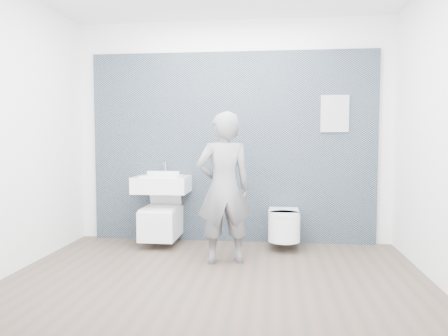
# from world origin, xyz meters

# --- Properties ---
(ground) EXTENTS (4.00, 4.00, 0.00)m
(ground) POSITION_xyz_m (0.00, 0.00, 0.00)
(ground) COLOR brown
(ground) RESTS_ON ground
(room_shell) EXTENTS (4.00, 4.00, 4.00)m
(room_shell) POSITION_xyz_m (0.00, 0.00, 1.74)
(room_shell) COLOR white
(room_shell) RESTS_ON ground
(tile_wall) EXTENTS (3.60, 0.06, 2.40)m
(tile_wall) POSITION_xyz_m (0.00, 1.47, 0.00)
(tile_wall) COLOR black
(tile_wall) RESTS_ON ground
(washbasin) EXTENTS (0.67, 0.50, 0.50)m
(washbasin) POSITION_xyz_m (-0.84, 1.19, 0.76)
(washbasin) COLOR white
(washbasin) RESTS_ON ground
(toilet_square) EXTENTS (0.43, 0.62, 0.81)m
(toilet_square) POSITION_xyz_m (-0.84, 1.14, 0.30)
(toilet_square) COLOR white
(toilet_square) RESTS_ON ground
(toilet_rounded) EXTENTS (0.37, 0.63, 0.34)m
(toilet_rounded) POSITION_xyz_m (0.66, 1.12, 0.29)
(toilet_rounded) COLOR white
(toilet_rounded) RESTS_ON ground
(info_placard) EXTENTS (0.34, 0.03, 0.45)m
(info_placard) POSITION_xyz_m (1.27, 1.43, 0.00)
(info_placard) COLOR white
(info_placard) RESTS_ON ground
(visitor) EXTENTS (0.66, 0.53, 1.60)m
(visitor) POSITION_xyz_m (0.01, 0.48, 0.80)
(visitor) COLOR slate
(visitor) RESTS_ON ground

